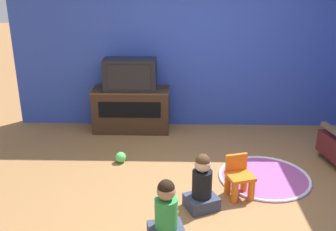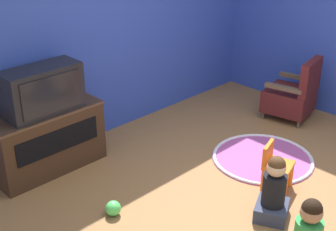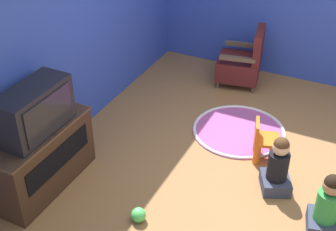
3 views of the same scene
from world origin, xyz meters
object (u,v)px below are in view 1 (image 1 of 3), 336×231
child_watching_left (166,215)px  toy_ball (121,157)px  tv_cabinet (132,109)px  yellow_kid_chair (239,180)px  television (130,74)px  child_watching_center (202,185)px

child_watching_left → toy_ball: child_watching_left is taller
tv_cabinet → child_watching_left: size_ratio=1.86×
yellow_kid_chair → toy_ball: bearing=134.7°
television → child_watching_left: television is taller
television → child_watching_center: 2.43m
tv_cabinet → television: (0.00, -0.04, 0.57)m
child_watching_left → child_watching_center: 0.65m
child_watching_left → toy_ball: size_ratio=4.51×
television → toy_ball: size_ratio=5.55×
television → child_watching_left: 2.82m
yellow_kid_chair → child_watching_left: bearing=-151.5°
child_watching_center → toy_ball: 1.46m
tv_cabinet → yellow_kid_chair: tv_cabinet is taller
child_watching_center → yellow_kid_chair: bearing=5.6°
tv_cabinet → child_watching_center: (0.99, -2.16, -0.08)m
child_watching_left → toy_ball: (-0.65, 1.58, -0.21)m
child_watching_left → television: bearing=90.0°
child_watching_left → child_watching_center: bearing=43.4°
television → child_watching_center: size_ratio=1.25×
tv_cabinet → toy_ball: size_ratio=8.40×
child_watching_center → toy_ball: size_ratio=4.45×
child_watching_center → television: bearing=90.1°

